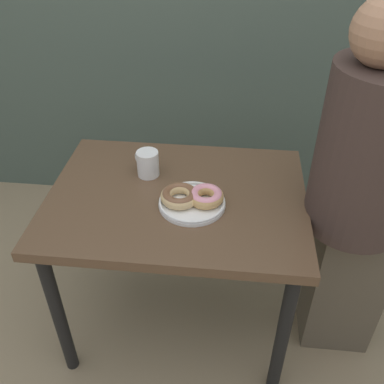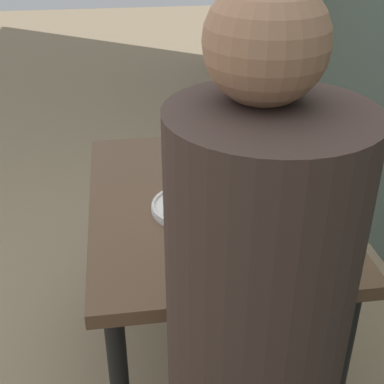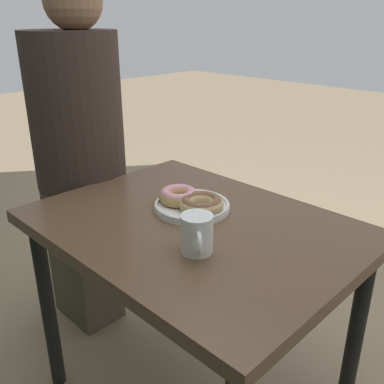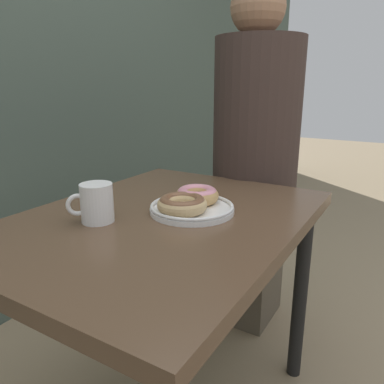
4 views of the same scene
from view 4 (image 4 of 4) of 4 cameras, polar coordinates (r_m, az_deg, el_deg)
dining_table at (r=1.08m, az=-4.46°, el=-8.02°), size 0.96×0.72×0.72m
donut_plate at (r=1.06m, az=-0.25°, el=-1.60°), size 0.26×0.24×0.06m
coffee_mug at (r=1.01m, az=-14.43°, el=-1.57°), size 0.11×0.10×0.10m
person_figure at (r=1.59m, az=9.71°, el=5.44°), size 0.36×0.35×1.44m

